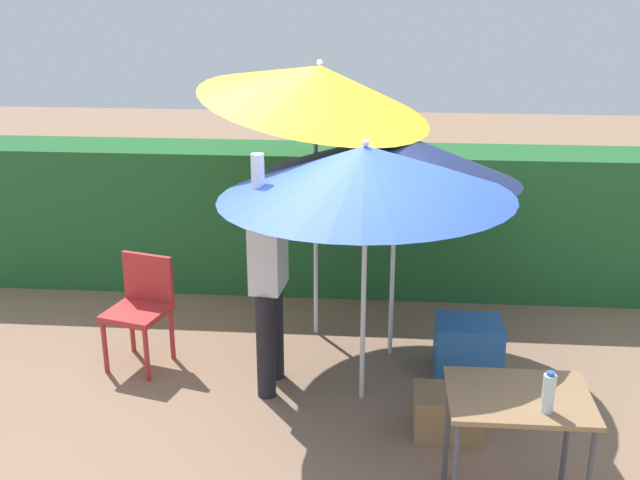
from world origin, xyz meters
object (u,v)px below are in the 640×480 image
object	(u,v)px
umbrella_orange	(318,87)
bottle_water	(548,393)
cooler_box	(468,346)
folding_table	(518,410)
person_vendor	(269,273)
chair_plastic	(141,304)
umbrella_rainbow	(366,172)
umbrella_yellow	(395,155)
crate_cardboard	(448,412)

from	to	relation	value
umbrella_orange	bottle_water	size ratio (longest dim) A/B	10.67
cooler_box	folding_table	distance (m)	1.74
person_vendor	chair_plastic	xyz separation A→B (m)	(-1.08, 0.30, -0.42)
person_vendor	umbrella_rainbow	bearing A→B (deg)	-9.69
person_vendor	bottle_water	distance (m)	2.27
umbrella_yellow	person_vendor	size ratio (longest dim) A/B	1.05
umbrella_yellow	chair_plastic	distance (m)	2.33
chair_plastic	cooler_box	size ratio (longest dim) A/B	1.72
crate_cardboard	bottle_water	size ratio (longest dim) A/B	1.94
crate_cardboard	umbrella_yellow	bearing A→B (deg)	109.43
folding_table	bottle_water	world-z (taller)	bottle_water
cooler_box	folding_table	bearing A→B (deg)	-87.09
bottle_water	chair_plastic	bearing A→B (deg)	147.69
umbrella_rainbow	cooler_box	size ratio (longest dim) A/B	3.95
umbrella_orange	crate_cardboard	xyz separation A→B (m)	(1.03, -1.50, -2.00)
umbrella_yellow	bottle_water	xyz separation A→B (m)	(0.82, -2.09, -0.80)
umbrella_rainbow	crate_cardboard	xyz separation A→B (m)	(0.61, -0.40, -1.59)
person_vendor	cooler_box	world-z (taller)	person_vendor
person_vendor	bottle_water	size ratio (longest dim) A/B	7.83
crate_cardboard	bottle_water	world-z (taller)	bottle_water
umbrella_yellow	crate_cardboard	distance (m)	1.96
umbrella_yellow	bottle_water	size ratio (longest dim) A/B	8.22
umbrella_rainbow	crate_cardboard	size ratio (longest dim) A/B	4.38
umbrella_yellow	cooler_box	distance (m)	1.62
chair_plastic	crate_cardboard	bearing A→B (deg)	-19.06
chair_plastic	crate_cardboard	size ratio (longest dim) A/B	1.91
umbrella_rainbow	umbrella_orange	size ratio (longest dim) A/B	0.80
umbrella_orange	cooler_box	world-z (taller)	umbrella_orange
bottle_water	folding_table	bearing A→B (deg)	126.07
umbrella_orange	chair_plastic	xyz separation A→B (m)	(-1.36, -0.67, -1.64)
umbrella_rainbow	bottle_water	xyz separation A→B (m)	(1.03, -1.35, -0.85)
umbrella_rainbow	person_vendor	world-z (taller)	umbrella_rainbow
person_vendor	cooler_box	size ratio (longest dim) A/B	3.64
umbrella_rainbow	crate_cardboard	bearing A→B (deg)	-33.52
umbrella_yellow	chair_plastic	world-z (taller)	umbrella_yellow
person_vendor	folding_table	distance (m)	2.09
umbrella_orange	person_vendor	size ratio (longest dim) A/B	1.36
person_vendor	crate_cardboard	world-z (taller)	person_vendor
person_vendor	umbrella_orange	bearing A→B (deg)	74.08
cooler_box	umbrella_orange	bearing A→B (deg)	153.63
chair_plastic	bottle_water	xyz separation A→B (m)	(2.81, -1.78, 0.39)
umbrella_rainbow	cooler_box	xyz separation A→B (m)	(0.83, 0.47, -1.53)
umbrella_rainbow	chair_plastic	bearing A→B (deg)	166.67
crate_cardboard	umbrella_rainbow	bearing A→B (deg)	146.48
crate_cardboard	chair_plastic	bearing A→B (deg)	160.94
chair_plastic	cooler_box	world-z (taller)	chair_plastic
umbrella_yellow	person_vendor	world-z (taller)	umbrella_yellow
umbrella_yellow	folding_table	size ratio (longest dim) A/B	2.47
umbrella_orange	chair_plastic	distance (m)	2.23
chair_plastic	folding_table	distance (m)	3.14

